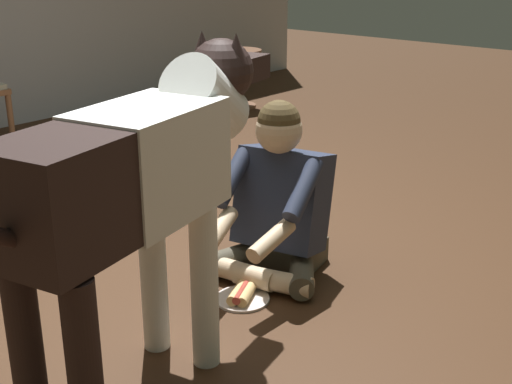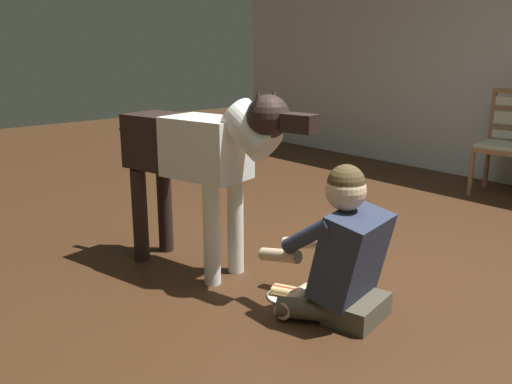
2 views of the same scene
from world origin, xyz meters
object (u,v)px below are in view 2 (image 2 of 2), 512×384
at_px(person_sitting_on_floor, 342,255).
at_px(hot_dog_on_plate, 288,293).
at_px(dining_chair_left_of_pair, 508,137).
at_px(large_dog, 199,153).

relative_size(person_sitting_on_floor, hot_dog_on_plate, 3.45).
relative_size(dining_chair_left_of_pair, hot_dog_on_plate, 4.15).
relative_size(dining_chair_left_of_pair, large_dog, 0.66).
height_order(dining_chair_left_of_pair, person_sitting_on_floor, dining_chair_left_of_pair).
distance_m(person_sitting_on_floor, hot_dog_on_plate, 0.45).
bearing_deg(large_dog, dining_chair_left_of_pair, 83.62).
height_order(person_sitting_on_floor, large_dog, large_dog).
distance_m(dining_chair_left_of_pair, large_dog, 3.30).
distance_m(person_sitting_on_floor, large_dog, 1.07).
xyz_separation_m(large_dog, hot_dog_on_plate, (0.64, 0.14, -0.73)).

